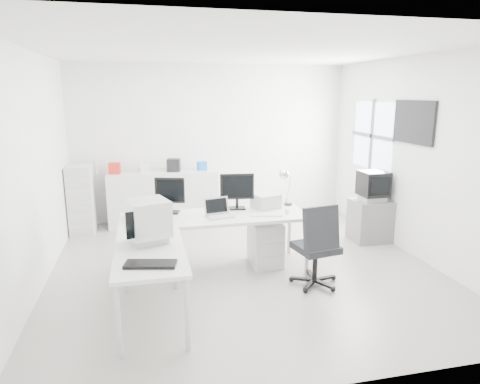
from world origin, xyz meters
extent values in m
cube|color=beige|center=(0.00, 0.00, 0.00)|extent=(5.00, 5.00, 0.01)
cube|color=white|center=(0.00, 0.00, 2.80)|extent=(5.00, 5.00, 0.01)
cube|color=white|center=(0.00, 2.50, 1.40)|extent=(5.00, 0.02, 2.80)
cube|color=white|center=(-2.50, 0.00, 1.40)|extent=(0.02, 5.00, 2.80)
cube|color=white|center=(2.50, 0.00, 1.40)|extent=(0.02, 5.00, 2.80)
cube|color=silver|center=(0.32, 0.06, 0.30)|extent=(0.40, 0.50, 0.60)
cube|color=black|center=(-1.23, 0.11, 0.83)|extent=(0.49, 0.40, 0.16)
cube|color=silver|center=(0.27, -0.14, 0.76)|extent=(0.43, 0.21, 0.02)
sphere|color=silver|center=(0.57, -0.09, 0.78)|extent=(0.06, 0.06, 0.06)
cube|color=#B6B6B6|center=(0.37, 0.23, 0.85)|extent=(0.41, 0.38, 0.19)
cube|color=black|center=(-1.23, -1.49, 0.77)|extent=(0.50, 0.29, 0.03)
cube|color=slate|center=(2.22, 0.62, 0.33)|extent=(0.60, 0.49, 0.66)
cube|color=silver|center=(-0.93, 2.24, 0.48)|extent=(1.90, 0.48, 0.95)
cube|color=red|center=(-1.73, 2.24, 1.04)|extent=(0.20, 0.18, 0.19)
cube|color=silver|center=(-1.23, 2.24, 1.03)|extent=(0.17, 0.15, 0.16)
cube|color=black|center=(-0.73, 2.24, 1.06)|extent=(0.26, 0.24, 0.22)
cube|color=blue|center=(-0.23, 2.24, 1.03)|extent=(0.17, 0.15, 0.15)
cylinder|color=silver|center=(-2.03, 2.28, 1.06)|extent=(0.07, 0.07, 0.22)
cube|color=silver|center=(-2.28, 2.03, 0.57)|extent=(0.40, 0.47, 1.14)
camera|label=1|loc=(-1.24, -5.25, 2.30)|focal=32.00mm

